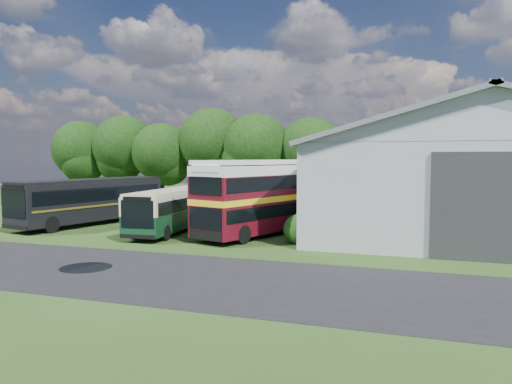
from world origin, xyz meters
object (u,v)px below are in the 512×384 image
at_px(bus_maroon_double, 265,197).
at_px(bus_dark_single, 91,200).
at_px(bus_green_single, 175,209).
at_px(storage_shed, 471,166).

distance_m(bus_maroon_double, bus_dark_single, 13.13).
bearing_deg(bus_maroon_double, bus_green_single, -153.49).
relative_size(storage_shed, bus_dark_single, 2.07).
xyz_separation_m(bus_maroon_double, bus_dark_single, (-13.11, 0.28, -0.58)).
bearing_deg(bus_dark_single, storage_shed, 28.09).
relative_size(bus_green_single, bus_maroon_double, 0.91).
bearing_deg(bus_dark_single, bus_maroon_double, 11.12).
xyz_separation_m(bus_green_single, bus_dark_single, (-7.28, 1.06, 0.27)).
relative_size(bus_green_single, bus_dark_single, 0.83).
height_order(storage_shed, bus_maroon_double, storage_shed).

